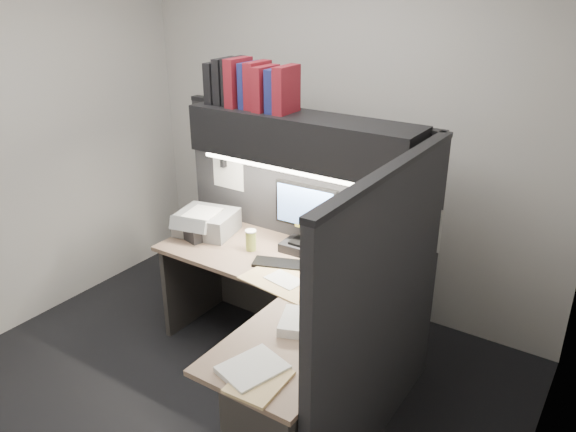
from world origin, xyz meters
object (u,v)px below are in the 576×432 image
object	(u,v)px
telephone	(366,267)
keyboard	(284,264)
overhead_shelf	(301,139)
printer	(207,222)
desk	(274,357)
coffee_cup	(251,241)
monitor	(306,226)
notebook_stack	(197,227)

from	to	relation	value
telephone	keyboard	bearing A→B (deg)	-130.25
overhead_shelf	printer	xyz separation A→B (m)	(-0.71, -0.14, -0.69)
desk	printer	bearing A→B (deg)	148.58
overhead_shelf	keyboard	distance (m)	0.80
coffee_cup	printer	bearing A→B (deg)	173.13
monitor	keyboard	xyz separation A→B (m)	(-0.02, -0.23, -0.18)
desk	printer	world-z (taller)	printer
desk	notebook_stack	world-z (taller)	notebook_stack
notebook_stack	coffee_cup	bearing A→B (deg)	-0.14
monitor	desk	bearing A→B (deg)	-73.28
desk	keyboard	xyz separation A→B (m)	(-0.26, 0.50, 0.30)
monitor	coffee_cup	world-z (taller)	monitor
monitor	notebook_stack	distance (m)	0.84
keyboard	printer	size ratio (longest dim) A/B	1.00
telephone	printer	size ratio (longest dim) A/B	0.54
overhead_shelf	notebook_stack	distance (m)	1.06
monitor	telephone	world-z (taller)	monitor
monitor	printer	distance (m)	0.78
notebook_stack	monitor	bearing A→B (deg)	11.75
overhead_shelf	notebook_stack	xyz separation A→B (m)	(-0.75, -0.19, -0.72)
keyboard	telephone	size ratio (longest dim) A/B	1.85
monitor	printer	xyz separation A→B (m)	(-0.76, -0.12, -0.11)
monitor	coffee_cup	distance (m)	0.39
printer	notebook_stack	xyz separation A→B (m)	(-0.05, -0.05, -0.03)
telephone	notebook_stack	world-z (taller)	notebook_stack
desk	notebook_stack	distance (m)	1.24
overhead_shelf	coffee_cup	world-z (taller)	overhead_shelf
monitor	keyboard	size ratio (longest dim) A/B	1.21
overhead_shelf	monitor	distance (m)	0.58
overhead_shelf	keyboard	world-z (taller)	overhead_shelf
keyboard	coffee_cup	xyz separation A→B (m)	(-0.31, 0.06, 0.06)
keyboard	notebook_stack	world-z (taller)	notebook_stack
printer	monitor	bearing A→B (deg)	-3.85
desk	coffee_cup	xyz separation A→B (m)	(-0.57, 0.56, 0.35)
monitor	telephone	xyz separation A→B (m)	(0.46, -0.03, -0.15)
telephone	printer	bearing A→B (deg)	-148.93
desk	coffee_cup	bearing A→B (deg)	135.51
keyboard	telephone	xyz separation A→B (m)	(0.48, 0.20, 0.03)
telephone	desk	bearing A→B (deg)	-79.89
desk	overhead_shelf	world-z (taller)	overhead_shelf
telephone	coffee_cup	bearing A→B (deg)	-143.09
keyboard	printer	bearing A→B (deg)	150.38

